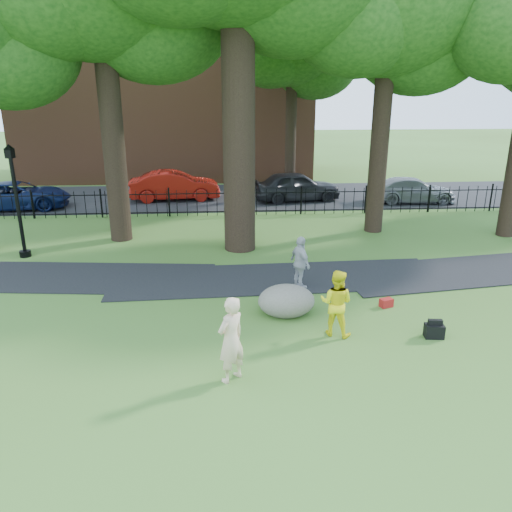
{
  "coord_description": "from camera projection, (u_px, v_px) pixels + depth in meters",
  "views": [
    {
      "loc": [
        -0.61,
        -10.23,
        5.54
      ],
      "look_at": [
        0.24,
        2.0,
        1.39
      ],
      "focal_mm": 35.0,
      "sensor_mm": 36.0,
      "label": 1
    }
  ],
  "objects": [
    {
      "name": "ground",
      "position": [
        252.0,
        341.0,
        11.48
      ],
      "size": [
        120.0,
        120.0,
        0.0
      ],
      "primitive_type": "plane",
      "color": "#406121",
      "rests_on": "ground"
    },
    {
      "name": "footpath",
      "position": [
        277.0,
        279.0,
        15.23
      ],
      "size": [
        36.07,
        3.85,
        0.03
      ],
      "primitive_type": "cube",
      "rotation": [
        0.0,
        0.0,
        0.03
      ],
      "color": "black",
      "rests_on": "ground"
    },
    {
      "name": "street",
      "position": [
        234.0,
        197.0,
        26.6
      ],
      "size": [
        80.0,
        7.0,
        0.02
      ],
      "primitive_type": "cube",
      "color": "black",
      "rests_on": "ground"
    },
    {
      "name": "iron_fence",
      "position": [
        236.0,
        202.0,
        22.63
      ],
      "size": [
        44.0,
        0.04,
        1.2
      ],
      "color": "black",
      "rests_on": "ground"
    },
    {
      "name": "brick_building",
      "position": [
        167.0,
        80.0,
        31.98
      ],
      "size": [
        18.0,
        8.0,
        12.0
      ],
      "primitive_type": "cube",
      "color": "brown",
      "rests_on": "ground"
    },
    {
      "name": "tree_row",
      "position": [
        251.0,
        6.0,
        16.84
      ],
      "size": [
        26.82,
        7.96,
        12.42
      ],
      "color": "black",
      "rests_on": "ground"
    },
    {
      "name": "woman",
      "position": [
        231.0,
        340.0,
        9.69
      ],
      "size": [
        0.76,
        0.76,
        1.78
      ],
      "primitive_type": "imported",
      "rotation": [
        0.0,
        0.0,
        3.9
      ],
      "color": "beige",
      "rests_on": "ground"
    },
    {
      "name": "man",
      "position": [
        336.0,
        303.0,
        11.56
      ],
      "size": [
        0.97,
        0.89,
        1.6
      ],
      "primitive_type": "imported",
      "rotation": [
        0.0,
        0.0,
        2.67
      ],
      "color": "yellow",
      "rests_on": "ground"
    },
    {
      "name": "pedestrian",
      "position": [
        300.0,
        263.0,
        14.23
      ],
      "size": [
        0.71,
        1.0,
        1.57
      ],
      "primitive_type": "imported",
      "rotation": [
        0.0,
        0.0,
        1.97
      ],
      "color": "#ADADB2",
      "rests_on": "ground"
    },
    {
      "name": "boulder",
      "position": [
        286.0,
        299.0,
        12.72
      ],
      "size": [
        1.72,
        1.48,
        0.85
      ],
      "primitive_type": "ellipsoid",
      "rotation": [
        0.0,
        0.0,
        0.31
      ],
      "color": "gray",
      "rests_on": "ground"
    },
    {
      "name": "lamppost",
      "position": [
        17.0,
        203.0,
        16.63
      ],
      "size": [
        0.38,
        0.38,
        3.82
      ],
      "rotation": [
        0.0,
        0.0,
        -0.21
      ],
      "color": "black",
      "rests_on": "ground"
    },
    {
      "name": "backpack",
      "position": [
        434.0,
        331.0,
        11.61
      ],
      "size": [
        0.46,
        0.32,
        0.32
      ],
      "primitive_type": "cube",
      "rotation": [
        0.0,
        0.0,
        -0.12
      ],
      "color": "black",
      "rests_on": "ground"
    },
    {
      "name": "red_bag",
      "position": [
        386.0,
        303.0,
        13.25
      ],
      "size": [
        0.38,
        0.3,
        0.23
      ],
      "primitive_type": "cube",
      "rotation": [
        0.0,
        0.0,
        0.32
      ],
      "color": "maroon",
      "rests_on": "ground"
    },
    {
      "name": "red_sedan",
      "position": [
        175.0,
        186.0,
        25.67
      ],
      "size": [
        4.69,
        1.99,
        1.5
      ],
      "primitive_type": "imported",
      "rotation": [
        0.0,
        0.0,
        1.66
      ],
      "color": "maroon",
      "rests_on": "ground"
    },
    {
      "name": "navy_van",
      "position": [
        18.0,
        195.0,
        23.81
      ],
      "size": [
        4.92,
        2.69,
        1.31
      ],
      "primitive_type": "imported",
      "rotation": [
        0.0,
        0.0,
        1.69
      ],
      "color": "#0E1B47",
      "rests_on": "ground"
    },
    {
      "name": "grey_car",
      "position": [
        296.0,
        186.0,
        25.51
      ],
      "size": [
        4.64,
        2.4,
        1.51
      ],
      "primitive_type": "imported",
      "rotation": [
        0.0,
        0.0,
        1.72
      ],
      "color": "black",
      "rests_on": "ground"
    },
    {
      "name": "silver_car",
      "position": [
        412.0,
        190.0,
        25.18
      ],
      "size": [
        4.39,
        1.98,
        1.25
      ],
      "primitive_type": "imported",
      "rotation": [
        0.0,
        0.0,
        1.52
      ],
      "color": "gray",
      "rests_on": "ground"
    }
  ]
}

